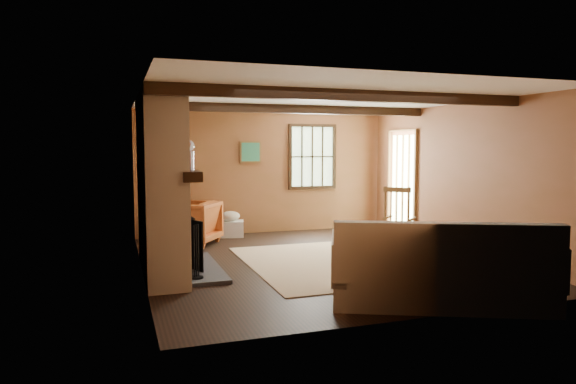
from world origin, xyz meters
name	(u,v)px	position (x,y,z in m)	size (l,w,h in m)	color
ground	(316,261)	(0.00, 0.00, 0.00)	(5.50, 5.50, 0.00)	black
room_envelope	(324,151)	(0.22, 0.26, 1.63)	(5.02, 5.52, 2.44)	brown
fireplace	(162,191)	(-2.23, 0.00, 1.10)	(1.02, 2.30, 2.40)	#954F39
rug	(334,262)	(0.20, -0.20, 0.00)	(2.50, 3.00, 0.01)	tan
rocking_chair	(399,226)	(1.41, 0.00, 0.46)	(0.86, 0.83, 1.09)	tan
sofa	(440,273)	(0.49, -2.39, 0.33)	(2.54, 1.89, 0.94)	beige
firewood_pile	(166,233)	(-1.97, 2.48, 0.13)	(0.72, 0.13, 0.26)	brown
laundry_basket	(230,229)	(-0.77, 2.45, 0.15)	(0.50, 0.38, 0.30)	white
basket_pillow	(230,216)	(-0.77, 2.45, 0.39)	(0.37, 0.30, 0.19)	beige
armchair	(192,223)	(-1.56, 1.92, 0.38)	(0.81, 0.84, 0.76)	#BF6026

